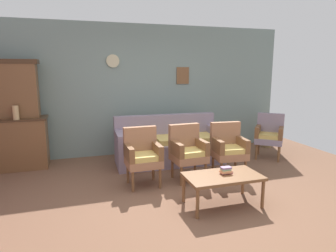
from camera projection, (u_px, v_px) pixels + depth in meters
name	position (u px, v px, depth m)	size (l,w,h in m)	color
ground_plane	(186.00, 202.00, 4.08)	(7.68, 7.68, 0.00)	brown
wall_back_with_decor	(142.00, 90.00, 6.29)	(6.40, 0.09, 2.70)	gray
side_cabinet	(15.00, 143.00, 5.37)	(1.16, 0.55, 0.93)	brown
cabinet_upper_hutch	(10.00, 89.00, 5.26)	(0.99, 0.38, 1.03)	brown
vase_on_cabinet	(16.00, 113.00, 5.11)	(0.10, 0.10, 0.25)	tan
floral_couch	(169.00, 146.00, 5.76)	(2.06, 0.87, 0.90)	gray
armchair_by_doorway	(142.00, 154.00, 4.60)	(0.53, 0.50, 0.90)	#9E6B4C
armchair_near_cabinet	(188.00, 150.00, 4.83)	(0.55, 0.52, 0.90)	#9E6B4C
armchair_row_middle	(228.00, 147.00, 5.01)	(0.57, 0.54, 0.90)	#9E6B4C
wingback_chair_by_fireplace	(269.00, 134.00, 6.01)	(0.71, 0.71, 0.90)	gray
coffee_table	(223.00, 178.00, 3.91)	(1.00, 0.56, 0.42)	brown
book_stack_on_table	(226.00, 170.00, 3.95)	(0.17, 0.11, 0.09)	pink
floor_vase_by_wall	(268.00, 131.00, 6.87)	(0.21, 0.21, 0.74)	olive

